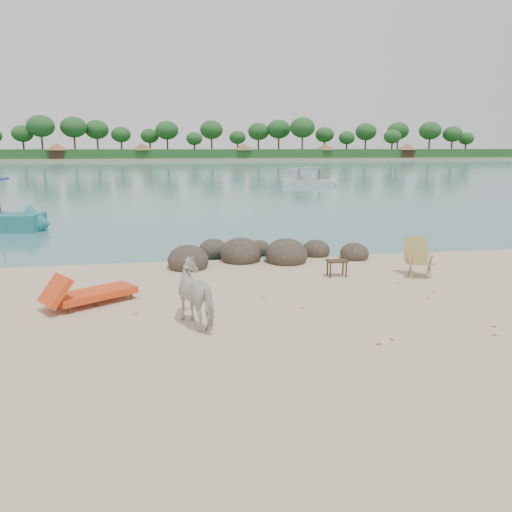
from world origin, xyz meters
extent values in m
plane|color=#366C6B|center=(0.00, 90.00, 0.00)|extent=(400.00, 400.00, 0.00)
cube|color=tan|center=(0.00, 170.00, 0.00)|extent=(420.00, 90.00, 1.40)
cube|color=#1E4C1E|center=(0.00, 135.00, 1.90)|extent=(420.00, 18.00, 2.40)
ellipsoid|color=#312B21|center=(-2.01, 5.12, 0.22)|extent=(1.24, 1.36, 0.93)
ellipsoid|color=#312B21|center=(-0.31, 5.82, 0.23)|extent=(1.33, 1.46, 1.00)
ellipsoid|color=#312B21|center=(1.09, 5.42, 0.23)|extent=(1.33, 1.47, 1.00)
ellipsoid|color=#312B21|center=(2.29, 6.22, 0.16)|extent=(0.94, 1.03, 0.70)
ellipsoid|color=#312B21|center=(3.39, 5.52, 0.16)|extent=(0.92, 1.01, 0.69)
ellipsoid|color=#312B21|center=(-1.11, 6.82, 0.17)|extent=(0.98, 1.08, 0.74)
ellipsoid|color=#312B21|center=(0.49, 7.02, 0.13)|extent=(0.75, 0.83, 0.56)
imported|color=silver|center=(-1.92, 0.11, 0.65)|extent=(1.31, 1.69, 1.30)
plane|color=brown|center=(0.39, 0.74, 0.01)|extent=(0.11, 0.11, 0.00)
plane|color=brown|center=(-3.28, 0.96, 0.01)|extent=(0.12, 0.12, 0.00)
plane|color=brown|center=(3.65, -1.45, 0.01)|extent=(0.14, 0.14, 0.00)
plane|color=brown|center=(3.93, -1.03, 0.01)|extent=(0.14, 0.14, 0.00)
plane|color=brown|center=(3.59, 1.03, 0.01)|extent=(0.14, 0.14, 0.00)
plane|color=brown|center=(1.26, -1.52, 0.01)|extent=(0.11, 0.11, 0.00)
plane|color=brown|center=(-0.31, 1.72, 0.01)|extent=(0.11, 0.11, 0.00)
plane|color=brown|center=(-4.24, 1.73, 0.01)|extent=(0.12, 0.12, 0.00)
plane|color=brown|center=(-1.89, 2.91, 0.01)|extent=(0.12, 0.12, 0.00)
plane|color=brown|center=(4.01, 1.49, 0.01)|extent=(0.12, 0.12, 0.00)
plane|color=brown|center=(3.51, 2.41, 0.01)|extent=(0.14, 0.14, 0.00)
plane|color=brown|center=(1.59, -1.35, 0.01)|extent=(0.14, 0.14, 0.00)
camera|label=1|loc=(-2.38, -9.66, 3.58)|focal=35.00mm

